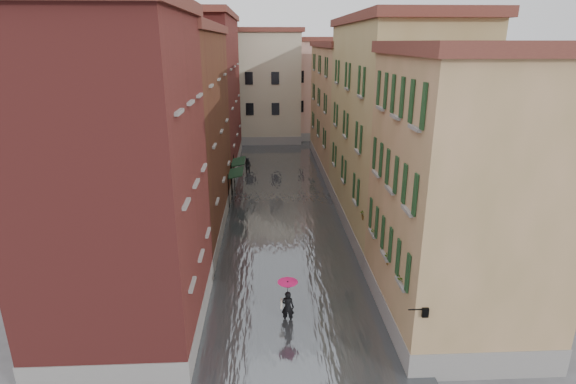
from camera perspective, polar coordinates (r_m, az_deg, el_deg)
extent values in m
plane|color=#4F4E51|center=(22.73, 0.40, -13.22)|extent=(120.00, 120.00, 0.00)
cube|color=#505559|center=(34.42, -0.79, -1.61)|extent=(10.00, 60.00, 0.20)
cube|color=maroon|center=(19.07, -20.70, 0.67)|extent=(6.00, 8.00, 13.00)
cube|color=brown|center=(29.46, -14.39, 6.79)|extent=(6.00, 14.00, 12.50)
cube|color=maroon|center=(43.97, -10.71, 11.76)|extent=(6.00, 16.00, 14.00)
cube|color=olive|center=(20.08, 21.15, -0.78)|extent=(6.00, 8.00, 11.50)
cube|color=tan|center=(29.93, 13.08, 7.55)|extent=(6.00, 14.00, 13.00)
cube|color=olive|center=(44.48, 7.86, 10.35)|extent=(6.00, 16.00, 11.50)
cube|color=#B8AF92|center=(57.58, -4.78, 13.05)|extent=(12.00, 9.00, 13.00)
cube|color=tan|center=(60.01, 4.13, 12.81)|extent=(10.00, 9.00, 12.00)
cube|color=black|center=(34.26, -6.62, 2.48)|extent=(1.09, 2.65, 0.31)
cylinder|color=black|center=(33.38, -7.54, -0.06)|extent=(0.06, 0.06, 2.80)
cylinder|color=black|center=(35.89, -7.22, 1.28)|extent=(0.06, 0.06, 2.80)
cube|color=black|center=(37.43, -6.31, 3.87)|extent=(1.09, 2.67, 0.31)
cylinder|color=black|center=(36.50, -7.15, 1.58)|extent=(0.06, 0.06, 2.80)
cylinder|color=black|center=(39.05, -6.88, 2.72)|extent=(0.06, 0.06, 2.80)
cylinder|color=black|center=(16.78, 16.02, -14.15)|extent=(0.60, 0.05, 0.05)
cube|color=black|center=(16.93, 16.98, -14.34)|extent=(0.22, 0.22, 0.35)
cube|color=beige|center=(16.93, 16.98, -14.34)|extent=(0.14, 0.14, 0.24)
cube|color=brown|center=(18.19, 14.52, -11.09)|extent=(0.22, 0.85, 0.18)
imported|color=#265926|center=(17.99, 14.63, -9.92)|extent=(0.59, 0.51, 0.66)
cube|color=brown|center=(19.85, 12.88, -8.32)|extent=(0.22, 0.85, 0.18)
imported|color=#265926|center=(19.67, 12.97, -7.22)|extent=(0.59, 0.51, 0.66)
cube|color=brown|center=(22.13, 11.13, -5.30)|extent=(0.22, 0.85, 0.18)
imported|color=#265926|center=(21.97, 11.20, -4.29)|extent=(0.59, 0.51, 0.66)
cube|color=brown|center=(24.34, 9.80, -2.97)|extent=(0.22, 0.85, 0.18)
imported|color=#265926|center=(24.19, 9.85, -2.04)|extent=(0.59, 0.51, 0.66)
imported|color=black|center=(20.53, -0.04, -14.43)|extent=(0.63, 0.47, 1.58)
cube|color=beige|center=(20.47, -0.85, -14.00)|extent=(0.08, 0.30, 0.38)
cylinder|color=black|center=(20.23, -0.04, -13.10)|extent=(0.02, 0.02, 1.00)
cone|color=#CD0D56|center=(19.94, -0.04, -11.71)|extent=(0.92, 0.92, 0.28)
imported|color=black|center=(42.78, -5.13, 3.32)|extent=(0.92, 0.83, 1.55)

